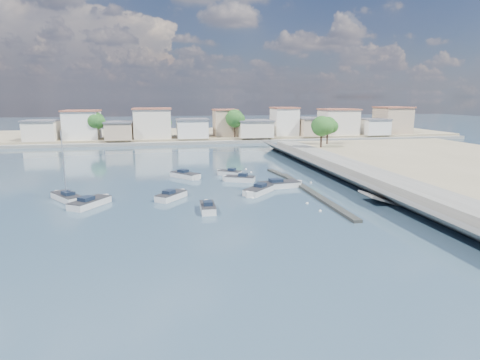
# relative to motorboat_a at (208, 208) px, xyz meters

# --- Properties ---
(ground) EXTENTS (400.00, 400.00, 0.00)m
(ground) POSITION_rel_motorboat_a_xyz_m (7.71, 35.37, -0.38)
(ground) COLOR #273E4E
(ground) RESTS_ON ground
(seawall_walkway) EXTENTS (5.00, 90.00, 1.80)m
(seawall_walkway) POSITION_rel_motorboat_a_xyz_m (26.21, 8.37, 0.52)
(seawall_walkway) COLOR slate
(seawall_walkway) RESTS_ON ground
(breakwater) EXTENTS (2.00, 31.02, 0.35)m
(breakwater) POSITION_rel_motorboat_a_xyz_m (14.62, 8.06, -0.21)
(breakwater) COLOR black
(breakwater) RESTS_ON ground
(far_shore_land) EXTENTS (160.00, 40.00, 1.40)m
(far_shore_land) POSITION_rel_motorboat_a_xyz_m (7.71, 87.37, 0.32)
(far_shore_land) COLOR gray
(far_shore_land) RESTS_ON ground
(far_shore_quay) EXTENTS (160.00, 2.50, 0.80)m
(far_shore_quay) POSITION_rel_motorboat_a_xyz_m (7.71, 66.37, 0.02)
(far_shore_quay) COLOR slate
(far_shore_quay) RESTS_ON ground
(far_town) EXTENTS (113.01, 12.80, 8.35)m
(far_town) POSITION_rel_motorboat_a_xyz_m (18.43, 72.29, 4.56)
(far_town) COLOR beige
(far_town) RESTS_ON far_shore_land
(shore_trees) EXTENTS (74.56, 38.32, 7.92)m
(shore_trees) POSITION_rel_motorboat_a_xyz_m (16.06, 63.48, 5.84)
(shore_trees) COLOR #38281E
(shore_trees) RESTS_ON ground
(motorboat_a) EXTENTS (1.71, 4.51, 1.48)m
(motorboat_a) POSITION_rel_motorboat_a_xyz_m (0.00, 0.00, 0.00)
(motorboat_a) COLOR silver
(motorboat_a) RESTS_ON ground
(motorboat_b) EXTENTS (4.25, 4.66, 1.48)m
(motorboat_b) POSITION_rel_motorboat_a_xyz_m (-3.78, 6.39, -0.00)
(motorboat_b) COLOR silver
(motorboat_b) RESTS_ON ground
(motorboat_c) EXTENTS (4.96, 3.37, 1.48)m
(motorboat_c) POSITION_rel_motorboat_a_xyz_m (6.53, 15.36, 0.00)
(motorboat_c) COLOR silver
(motorboat_c) RESTS_ON ground
(motorboat_d) EXTENTS (4.91, 5.07, 1.48)m
(motorboat_d) POSITION_rel_motorboat_a_xyz_m (7.52, 6.94, -0.00)
(motorboat_d) COLOR silver
(motorboat_d) RESTS_ON ground
(motorboat_e) EXTENTS (4.67, 5.57, 1.48)m
(motorboat_e) POSITION_rel_motorboat_a_xyz_m (-13.40, 4.89, -0.00)
(motorboat_e) COLOR silver
(motorboat_e) RESTS_ON ground
(motorboat_f) EXTENTS (3.93, 3.45, 1.48)m
(motorboat_f) POSITION_rel_motorboat_a_xyz_m (5.81, 20.33, -0.00)
(motorboat_f) COLOR silver
(motorboat_f) RESTS_ON ground
(motorboat_g) EXTENTS (4.82, 5.24, 1.48)m
(motorboat_g) POSITION_rel_motorboat_a_xyz_m (-1.18, 19.59, 0.00)
(motorboat_g) COLOR silver
(motorboat_g) RESTS_ON ground
(motorboat_h) EXTENTS (6.66, 3.18, 1.48)m
(motorboat_h) POSITION_rel_motorboat_a_xyz_m (11.87, 10.22, -0.00)
(motorboat_h) COLOR silver
(motorboat_h) RESTS_ON ground
(sailboat) EXTENTS (4.67, 5.60, 9.00)m
(sailboat) POSITION_rel_motorboat_a_xyz_m (-17.03, 8.26, 0.04)
(sailboat) COLOR silver
(sailboat) RESTS_ON ground
(mooring_buoys) EXTENTS (11.07, 28.23, 0.33)m
(mooring_buoys) POSITION_rel_motorboat_a_xyz_m (11.33, 10.28, -0.33)
(mooring_buoys) COLOR white
(mooring_buoys) RESTS_ON ground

